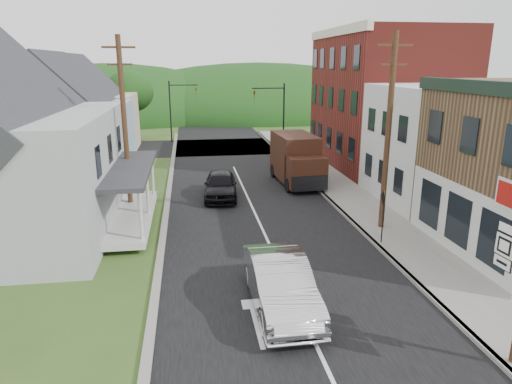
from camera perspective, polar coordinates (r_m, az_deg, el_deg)
name	(u,v)px	position (r m, az deg, el deg)	size (l,w,h in m)	color
ground	(280,268)	(17.94, 3.04, -9.46)	(120.00, 120.00, 0.00)	#2D4719
road	(247,196)	(27.19, -1.13, -0.54)	(9.00, 90.00, 0.02)	black
cross_road	(224,147)	(43.69, -4.01, 5.67)	(60.00, 9.00, 0.02)	black
sidewalk_right	(354,201)	(26.70, 12.10, -1.05)	(2.80, 55.00, 0.15)	slate
curb_right	(331,202)	(26.26, 9.34, -1.18)	(0.20, 55.00, 0.15)	slate
curb_left	(166,209)	(25.10, -11.13, -2.11)	(0.30, 55.00, 0.12)	slate
storefront_white	(452,145)	(27.92, 23.33, 5.44)	(8.00, 7.00, 6.50)	silver
storefront_red	(384,100)	(36.08, 15.75, 11.01)	(8.00, 12.00, 10.00)	maroon
house_blue	(75,123)	(34.00, -21.69, 8.01)	(7.14, 8.16, 7.28)	#8C9FC0
house_cream	(93,110)	(42.86, -19.73, 9.59)	(7.14, 8.16, 7.28)	#BDB092
utility_pole_right	(388,132)	(21.54, 16.19, 7.19)	(1.60, 0.26, 9.00)	#472D19
utility_pole_left	(125,125)	(24.28, -16.11, 8.11)	(1.60, 0.26, 9.00)	#472D19
traffic_signal_right	(276,110)	(40.30, 2.50, 10.24)	(2.87, 0.20, 6.00)	black
traffic_signal_left	(177,104)	(46.56, -9.83, 10.77)	(2.87, 0.20, 6.00)	black
tree_left_d	(129,92)	(48.30, -15.56, 11.95)	(4.80, 4.80, 6.94)	#382616
forested_ridge	(209,115)	(71.37, -5.84, 9.56)	(90.00, 30.00, 16.00)	#173811
silver_sedan	(280,284)	(14.88, 3.04, -11.43)	(1.78, 5.12, 1.69)	#BCBBC1
dark_sedan	(221,185)	(26.76, -4.45, 0.88)	(1.85, 4.59, 1.56)	black
delivery_van	(297,159)	(29.83, 5.11, 4.07)	(2.61, 5.82, 3.20)	black
warning_sign	(383,209)	(20.17, 15.62, -2.09)	(0.14, 0.65, 2.35)	black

